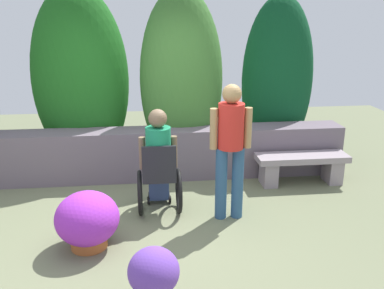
{
  "coord_description": "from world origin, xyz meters",
  "views": [
    {
      "loc": [
        0.07,
        -4.29,
        2.41
      ],
      "look_at": [
        0.61,
        0.53,
        0.85
      ],
      "focal_mm": 38.91,
      "sensor_mm": 36.0,
      "label": 1
    }
  ],
  "objects_px": {
    "person_standing_companion": "(230,143)",
    "flower_pot_purple_near": "(154,278)",
    "person_in_wheelchair": "(159,165)",
    "flower_pot_terracotta_by_wall": "(87,221)",
    "stone_bench": "(301,165)"
  },
  "relations": [
    {
      "from": "person_standing_companion",
      "to": "flower_pot_terracotta_by_wall",
      "type": "distance_m",
      "value": 1.81
    },
    {
      "from": "flower_pot_terracotta_by_wall",
      "to": "flower_pot_purple_near",
      "type": "bearing_deg",
      "value": -58.61
    },
    {
      "from": "flower_pot_terracotta_by_wall",
      "to": "person_standing_companion",
      "type": "bearing_deg",
      "value": 17.28
    },
    {
      "from": "person_standing_companion",
      "to": "flower_pot_purple_near",
      "type": "distance_m",
      "value": 1.96
    },
    {
      "from": "person_in_wheelchair",
      "to": "flower_pot_purple_near",
      "type": "height_order",
      "value": "person_in_wheelchair"
    },
    {
      "from": "person_standing_companion",
      "to": "person_in_wheelchair",
      "type": "bearing_deg",
      "value": 169.24
    },
    {
      "from": "stone_bench",
      "to": "person_standing_companion",
      "type": "distance_m",
      "value": 1.69
    },
    {
      "from": "person_standing_companion",
      "to": "flower_pot_terracotta_by_wall",
      "type": "height_order",
      "value": "person_standing_companion"
    },
    {
      "from": "person_standing_companion",
      "to": "flower_pot_purple_near",
      "type": "xyz_separation_m",
      "value": [
        -0.94,
        -1.6,
        -0.62
      ]
    },
    {
      "from": "flower_pot_purple_near",
      "to": "flower_pot_terracotta_by_wall",
      "type": "bearing_deg",
      "value": 121.39
    },
    {
      "from": "flower_pot_purple_near",
      "to": "flower_pot_terracotta_by_wall",
      "type": "height_order",
      "value": "flower_pot_terracotta_by_wall"
    },
    {
      "from": "flower_pot_terracotta_by_wall",
      "to": "person_in_wheelchair",
      "type": "bearing_deg",
      "value": 43.81
    },
    {
      "from": "stone_bench",
      "to": "flower_pot_terracotta_by_wall",
      "type": "relative_size",
      "value": 1.97
    },
    {
      "from": "person_in_wheelchair",
      "to": "flower_pot_purple_near",
      "type": "xyz_separation_m",
      "value": [
        -0.11,
        -1.85,
        -0.29
      ]
    },
    {
      "from": "stone_bench",
      "to": "flower_pot_purple_near",
      "type": "xyz_separation_m",
      "value": [
        -2.2,
        -2.52,
        0.04
      ]
    }
  ]
}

